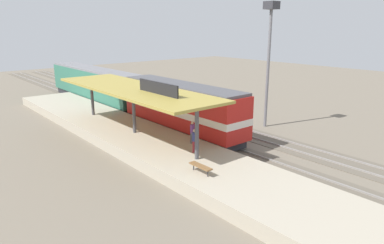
# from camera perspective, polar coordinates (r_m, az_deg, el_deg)

# --- Properties ---
(ground_plane) EXTENTS (120.00, 120.00, 0.00)m
(ground_plane) POSITION_cam_1_polar(r_m,az_deg,el_deg) (34.05, 0.40, -1.05)
(ground_plane) COLOR #706656
(track_near) EXTENTS (3.20, 110.00, 0.16)m
(track_near) POSITION_cam_1_polar(r_m,az_deg,el_deg) (32.83, -2.26, -1.62)
(track_near) COLOR #5F5649
(track_near) RESTS_ON ground
(track_far) EXTENTS (3.20, 110.00, 0.16)m
(track_far) POSITION_cam_1_polar(r_m,az_deg,el_deg) (35.72, 3.58, -0.24)
(track_far) COLOR #5F5649
(track_far) RESTS_ON ground
(platform) EXTENTS (6.00, 44.00, 0.90)m
(platform) POSITION_cam_1_polar(r_m,az_deg,el_deg) (30.25, -9.17, -2.47)
(platform) COLOR #A89E89
(platform) RESTS_ON ground
(station_canopy) EXTENTS (5.20, 18.00, 4.70)m
(station_canopy) POSITION_cam_1_polar(r_m,az_deg,el_deg) (29.20, -9.42, 5.15)
(station_canopy) COLOR #47474C
(station_canopy) RESTS_ON platform
(platform_bench) EXTENTS (0.44, 1.70, 0.50)m
(platform_bench) POSITION_cam_1_polar(r_m,az_deg,el_deg) (21.53, 1.39, -7.17)
(platform_bench) COLOR #333338
(platform_bench) RESTS_ON platform
(locomotive) EXTENTS (2.93, 14.43, 4.44)m
(locomotive) POSITION_cam_1_polar(r_m,az_deg,el_deg) (31.87, -1.80, 2.29)
(locomotive) COLOR #28282D
(locomotive) RESTS_ON track_near
(passenger_carriage_single) EXTENTS (2.90, 20.00, 4.24)m
(passenger_carriage_single) POSITION_cam_1_polar(r_m,az_deg,el_deg) (47.12, -15.54, 5.86)
(passenger_carriage_single) COLOR #28282D
(passenger_carriage_single) RESTS_ON track_near
(light_mast) EXTENTS (1.10, 1.10, 11.70)m
(light_mast) POSITION_cam_1_polar(r_m,az_deg,el_deg) (34.22, 12.43, 12.97)
(light_mast) COLOR slate
(light_mast) RESTS_ON ground
(person_waiting) EXTENTS (0.34, 0.34, 1.71)m
(person_waiting) POSITION_cam_1_polar(r_m,az_deg,el_deg) (26.73, 0.05, -1.49)
(person_waiting) COLOR #4C4C51
(person_waiting) RESTS_ON platform
(person_walking) EXTENTS (0.34, 0.34, 1.71)m
(person_walking) POSITION_cam_1_polar(r_m,az_deg,el_deg) (24.81, 0.41, -2.83)
(person_walking) COLOR maroon
(person_walking) RESTS_ON platform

